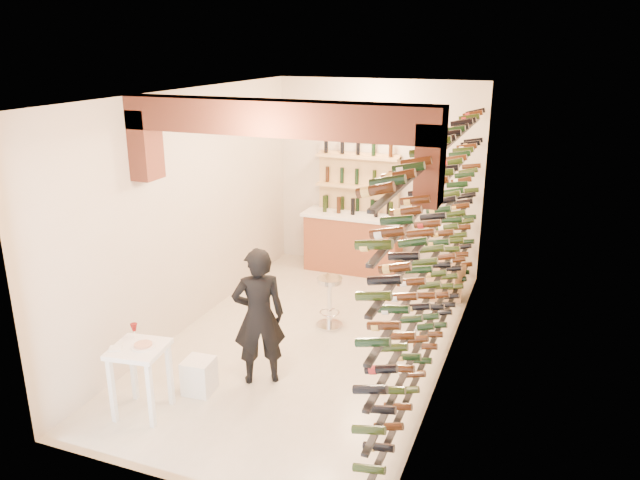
# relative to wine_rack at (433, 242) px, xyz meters

# --- Properties ---
(ground) EXTENTS (6.00, 6.00, 0.00)m
(ground) POSITION_rel_wine_rack_xyz_m (-1.53, 0.00, -1.55)
(ground) COLOR beige
(ground) RESTS_ON ground
(room_shell) EXTENTS (3.52, 6.02, 3.21)m
(room_shell) POSITION_rel_wine_rack_xyz_m (-1.53, -0.26, 0.70)
(room_shell) COLOR beige
(room_shell) RESTS_ON ground
(wine_rack) EXTENTS (0.32, 5.70, 2.56)m
(wine_rack) POSITION_rel_wine_rack_xyz_m (0.00, 0.00, 0.00)
(wine_rack) COLOR black
(wine_rack) RESTS_ON ground
(back_counter) EXTENTS (1.70, 0.62, 1.29)m
(back_counter) POSITION_rel_wine_rack_xyz_m (-1.83, 2.65, -1.02)
(back_counter) COLOR brown
(back_counter) RESTS_ON ground
(back_shelving) EXTENTS (1.40, 0.31, 2.73)m
(back_shelving) POSITION_rel_wine_rack_xyz_m (-1.83, 2.89, -0.38)
(back_shelving) COLOR tan
(back_shelving) RESTS_ON ground
(tasting_table) EXTENTS (0.61, 0.61, 0.94)m
(tasting_table) POSITION_rel_wine_rack_xyz_m (-2.59, -2.18, -0.91)
(tasting_table) COLOR white
(tasting_table) RESTS_ON ground
(white_stool) EXTENTS (0.34, 0.34, 0.40)m
(white_stool) POSITION_rel_wine_rack_xyz_m (-2.24, -1.62, -1.35)
(white_stool) COLOR white
(white_stool) RESTS_ON ground
(person) EXTENTS (0.71, 0.65, 1.63)m
(person) POSITION_rel_wine_rack_xyz_m (-1.71, -1.15, -0.73)
(person) COLOR black
(person) RESTS_ON ground
(chrome_barstool) EXTENTS (0.37, 0.37, 0.72)m
(chrome_barstool) POSITION_rel_wine_rack_xyz_m (-1.46, 0.47, -1.13)
(chrome_barstool) COLOR silver
(chrome_barstool) RESTS_ON ground
(crate_lower) EXTENTS (0.53, 0.42, 0.28)m
(crate_lower) POSITION_rel_wine_rack_xyz_m (-0.13, 2.00, -1.41)
(crate_lower) COLOR tan
(crate_lower) RESTS_ON ground
(crate_upper) EXTENTS (0.56, 0.47, 0.28)m
(crate_upper) POSITION_rel_wine_rack_xyz_m (-0.13, 2.00, -1.12)
(crate_upper) COLOR tan
(crate_upper) RESTS_ON crate_lower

